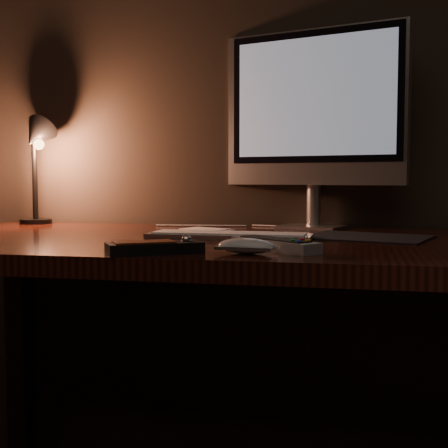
% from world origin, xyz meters
% --- Properties ---
extents(desk, '(1.60, 0.75, 0.75)m').
position_xyz_m(desk, '(0.00, 1.93, 0.62)').
color(desk, '#36140C').
rests_on(desk, ground).
extents(monitor, '(0.49, 0.19, 0.53)m').
position_xyz_m(monitor, '(0.14, 2.18, 1.06)').
color(monitor, silver).
rests_on(monitor, desk).
extents(keyboard, '(0.38, 0.12, 0.01)m').
position_xyz_m(keyboard, '(-0.03, 1.86, 0.76)').
color(keyboard, silver).
rests_on(keyboard, desk).
extents(mousepad, '(0.32, 0.29, 0.00)m').
position_xyz_m(mousepad, '(0.28, 1.94, 0.75)').
color(mousepad, black).
rests_on(mousepad, desk).
extents(mouse, '(0.11, 0.07, 0.02)m').
position_xyz_m(mouse, '(0.06, 1.58, 0.76)').
color(mouse, white).
rests_on(mouse, desk).
extents(media_remote, '(0.18, 0.14, 0.03)m').
position_xyz_m(media_remote, '(-0.10, 1.55, 0.76)').
color(media_remote, black).
rests_on(media_remote, desk).
extents(tv_remote, '(0.19, 0.17, 0.03)m').
position_xyz_m(tv_remote, '(0.10, 1.65, 0.76)').
color(tv_remote, gray).
rests_on(tv_remote, desk).
extents(papers, '(0.16, 0.13, 0.01)m').
position_xyz_m(papers, '(-0.12, 2.02, 0.75)').
color(papers, white).
rests_on(papers, desk).
extents(desk_lamp, '(0.15, 0.16, 0.32)m').
position_xyz_m(desk_lamp, '(-0.66, 2.15, 0.97)').
color(desk_lamp, black).
rests_on(desk_lamp, desk).
extents(cable, '(0.49, 0.04, 0.00)m').
position_xyz_m(cable, '(-0.05, 2.17, 0.75)').
color(cable, white).
rests_on(cable, desk).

